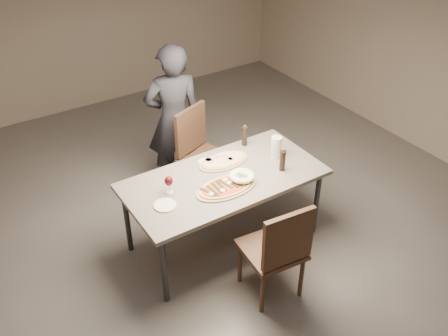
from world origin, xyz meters
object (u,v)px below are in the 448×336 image
ham_pizza (224,161)px  bread_basket (242,177)px  zucchini_pizza (227,187)px  chair_near (278,248)px  chair_far (200,149)px  diner (174,120)px  carafe (276,147)px  pepper_mill_left (283,160)px  dining_table (224,182)px

ham_pizza → bread_basket: size_ratio=2.24×
zucchini_pizza → bread_basket: size_ratio=2.61×
chair_near → chair_far: bearing=87.6°
chair_far → diner: size_ratio=0.61×
zucchini_pizza → carafe: (0.67, 0.17, 0.09)m
carafe → diner: size_ratio=0.13×
carafe → zucchini_pizza: bearing=-165.4°
pepper_mill_left → carafe: (0.09, 0.21, -0.00)m
pepper_mill_left → diner: size_ratio=0.14×
ham_pizza → bread_basket: bearing=-78.2°
dining_table → pepper_mill_left: bearing=-20.5°
dining_table → chair_near: size_ratio=1.83×
chair_near → diner: (0.08, 1.90, 0.27)m
diner → zucchini_pizza: bearing=98.3°
ham_pizza → carafe: carafe is taller
dining_table → ham_pizza: 0.25m
carafe → bread_basket: bearing=-161.9°
dining_table → zucchini_pizza: 0.18m
ham_pizza → chair_near: chair_near is taller
ham_pizza → chair_near: size_ratio=0.52×
pepper_mill_left → zucchini_pizza: bearing=176.3°
dining_table → diner: (0.07, 1.07, 0.13)m
ham_pizza → diner: 0.87m
diner → chair_near: bearing=102.4°
chair_near → carafe: bearing=59.8°
carafe → chair_near: chair_near is taller
zucchini_pizza → pepper_mill_left: size_ratio=2.60×
diner → ham_pizza: bearing=108.9°
dining_table → chair_far: (0.21, 0.80, -0.13)m
bread_basket → carafe: 0.53m
carafe → diner: 1.18m
ham_pizza → carafe: (0.47, -0.18, 0.09)m
ham_pizza → chair_far: (0.08, 0.59, -0.21)m
dining_table → chair_far: size_ratio=1.80×
pepper_mill_left → diner: (-0.44, 1.26, -0.03)m
ham_pizza → carafe: bearing=-3.7°
dining_table → bread_basket: bearing=-56.7°
bread_basket → ham_pizza: bearing=84.1°
dining_table → chair_far: 0.83m
carafe → dining_table: bearing=-177.8°
carafe → diner: diner is taller
dining_table → pepper_mill_left: (0.51, -0.19, 0.16)m
bread_basket → pepper_mill_left: 0.42m
dining_table → bread_basket: 0.20m
bread_basket → pepper_mill_left: (0.41, -0.05, 0.06)m
dining_table → chair_far: chair_far is taller
zucchini_pizza → pepper_mill_left: bearing=-3.9°
ham_pizza → pepper_mill_left: (0.38, -0.40, 0.09)m
ham_pizza → chair_near: (-0.14, -1.03, -0.22)m
dining_table → diner: bearing=86.4°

